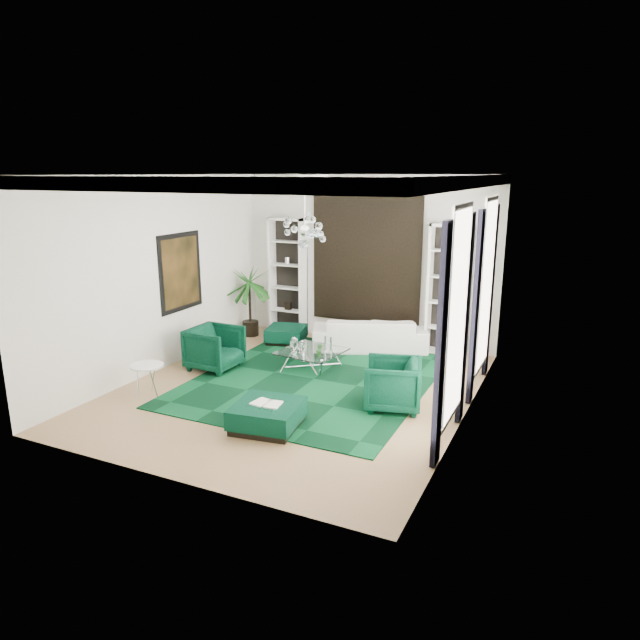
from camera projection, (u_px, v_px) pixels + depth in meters
The scene contains 30 objects.
floor at pixel (297, 390), 10.39m from camera, with size 6.00×7.00×0.02m, color #A78158.
ceiling at pixel (295, 174), 9.43m from camera, with size 6.00×7.00×0.02m, color white.
wall_back at pixel (367, 260), 12.99m from camera, with size 6.00×0.02×3.80m, color silver.
wall_front at pixel (162, 338), 6.84m from camera, with size 6.00×0.02×3.80m, color silver.
wall_left at pixel (160, 274), 11.15m from camera, with size 0.02×7.00×3.80m, color silver.
wall_right at pixel (471, 303), 8.68m from camera, with size 0.02×7.00×3.80m, color silver.
crown_molding at pixel (295, 181), 9.46m from camera, with size 6.00×7.00×0.18m, color white, non-canonical shape.
ceiling_medallion at pixel (303, 176), 9.71m from camera, with size 0.90×0.90×0.05m, color white.
tapestry at pixel (366, 260), 12.95m from camera, with size 2.50×0.06×2.80m, color black.
shelving_left at pixel (288, 276), 13.74m from camera, with size 0.90×0.38×2.80m, color white, non-canonical shape.
shelving_right at pixel (449, 290), 12.14m from camera, with size 0.90×0.38×2.80m, color white, non-canonical shape.
painting at pixel (181, 272), 11.67m from camera, with size 0.04×1.30×1.60m, color black.
window_near at pixel (458, 316), 7.90m from camera, with size 0.03×1.10×2.90m, color white.
curtain_near_a at pixel (441, 348), 7.29m from camera, with size 0.07×0.30×3.25m, color black.
curtain_near_b at pixel (465, 320), 8.66m from camera, with size 0.07×0.30×3.25m, color black.
window_far at pixel (486, 286), 10.00m from camera, with size 0.03×1.10×2.90m, color white.
curtain_far_a at pixel (475, 309), 9.40m from camera, with size 0.07×0.30×3.25m, color black.
curtain_far_b at pixel (491, 291), 10.76m from camera, with size 0.07×0.30×3.25m, color black.
rug at pixel (314, 379), 10.85m from camera, with size 4.20×5.00×0.02m, color black.
sofa at pixel (370, 334), 12.63m from camera, with size 2.50×0.98×0.73m, color silver.
armchair_left at pixel (215, 348), 11.38m from camera, with size 0.92×0.95×0.86m, color black.
armchair_right at pixel (393, 384), 9.46m from camera, with size 0.90×0.92×0.84m, color black.
coffee_table at pixel (311, 360), 11.39m from camera, with size 1.14×1.14×0.39m, color white, non-canonical shape.
ottoman_side at pixel (286, 335), 13.18m from camera, with size 0.84×0.84×0.37m, color black.
ottoman_front at pixel (267, 416), 8.77m from camera, with size 0.99×0.99×0.39m, color black.
book at pixel (267, 403), 8.72m from camera, with size 0.46×0.31×0.03m, color white.
side_table at pixel (148, 380), 10.05m from camera, with size 0.57×0.57×0.55m, color white.
palm at pixel (249, 292), 13.56m from camera, with size 1.33×1.33×2.13m, color #1B5219, non-canonical shape.
chandelier at pixel (305, 231), 9.89m from camera, with size 0.80×0.80×0.72m, color white, non-canonical shape.
table_plant at pixel (319, 350), 10.99m from camera, with size 0.14×0.11×0.25m, color #1B5219.
Camera 1 is at (4.51, -8.65, 3.83)m, focal length 32.00 mm.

